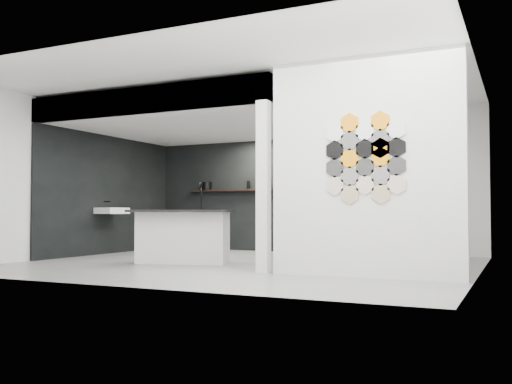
% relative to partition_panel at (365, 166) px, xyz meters
% --- Properties ---
extents(floor, '(7.00, 6.00, 0.01)m').
position_rel_partition_panel_xyz_m(floor, '(-2.23, 1.00, -1.40)').
color(floor, slate).
extents(partition_panel, '(2.45, 0.15, 2.80)m').
position_rel_partition_panel_xyz_m(partition_panel, '(0.00, 0.00, 0.00)').
color(partition_panel, silver).
rests_on(partition_panel, floor).
extents(bay_clad_back, '(4.40, 0.04, 2.35)m').
position_rel_partition_panel_xyz_m(bay_clad_back, '(-3.52, 3.97, -0.22)').
color(bay_clad_back, black).
rests_on(bay_clad_back, floor).
extents(bay_clad_left, '(0.04, 4.00, 2.35)m').
position_rel_partition_panel_xyz_m(bay_clad_left, '(-5.70, 2.00, -0.22)').
color(bay_clad_left, black).
rests_on(bay_clad_left, floor).
extents(bulkhead, '(4.40, 4.00, 0.40)m').
position_rel_partition_panel_xyz_m(bulkhead, '(-3.52, 2.00, 1.15)').
color(bulkhead, silver).
rests_on(bulkhead, corner_column).
extents(corner_column, '(0.16, 0.16, 2.35)m').
position_rel_partition_panel_xyz_m(corner_column, '(-1.41, 0.00, -0.22)').
color(corner_column, silver).
rests_on(corner_column, floor).
extents(fascia_beam, '(4.40, 0.16, 0.40)m').
position_rel_partition_panel_xyz_m(fascia_beam, '(-3.52, 0.08, 1.15)').
color(fascia_beam, silver).
rests_on(fascia_beam, corner_column).
extents(wall_basin, '(0.40, 0.60, 0.12)m').
position_rel_partition_panel_xyz_m(wall_basin, '(-5.46, 1.80, -0.55)').
color(wall_basin, silver).
rests_on(wall_basin, bay_clad_left).
extents(display_shelf, '(3.00, 0.15, 0.04)m').
position_rel_partition_panel_xyz_m(display_shelf, '(-3.43, 3.87, -0.10)').
color(display_shelf, black).
rests_on(display_shelf, bay_clad_back).
extents(kitchen_island, '(1.76, 1.13, 1.31)m').
position_rel_partition_panel_xyz_m(kitchen_island, '(-3.17, 0.74, -0.96)').
color(kitchen_island, silver).
rests_on(kitchen_island, floor).
extents(stockpot, '(0.23, 0.23, 0.17)m').
position_rel_partition_panel_xyz_m(stockpot, '(-4.53, 3.87, 0.01)').
color(stockpot, black).
rests_on(stockpot, display_shelf).
extents(kettle, '(0.25, 0.25, 0.17)m').
position_rel_partition_panel_xyz_m(kettle, '(-2.70, 3.87, 0.01)').
color(kettle, black).
rests_on(kettle, display_shelf).
extents(glass_bowl, '(0.15, 0.15, 0.10)m').
position_rel_partition_panel_xyz_m(glass_bowl, '(-2.08, 3.87, -0.03)').
color(glass_bowl, gray).
rests_on(glass_bowl, display_shelf).
extents(glass_vase, '(0.11, 0.11, 0.14)m').
position_rel_partition_panel_xyz_m(glass_vase, '(-2.08, 3.87, -0.01)').
color(glass_vase, gray).
rests_on(glass_vase, display_shelf).
extents(bottle_dark, '(0.08, 0.08, 0.17)m').
position_rel_partition_panel_xyz_m(bottle_dark, '(-3.51, 3.87, 0.01)').
color(bottle_dark, black).
rests_on(bottle_dark, display_shelf).
extents(utensil_cup, '(0.10, 0.10, 0.09)m').
position_rel_partition_panel_xyz_m(utensil_cup, '(-4.48, 3.87, -0.03)').
color(utensil_cup, black).
rests_on(utensil_cup, display_shelf).
extents(hex_tile_cluster, '(1.04, 0.02, 1.16)m').
position_rel_partition_panel_xyz_m(hex_tile_cluster, '(0.03, -0.09, 0.10)').
color(hex_tile_cluster, beige).
rests_on(hex_tile_cluster, partition_panel).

